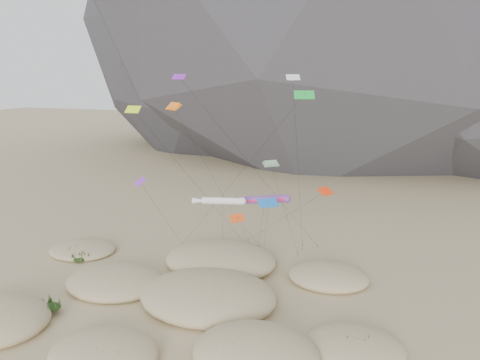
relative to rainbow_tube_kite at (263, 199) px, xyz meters
The scene contains 9 objects.
ground 17.46m from the rainbow_tube_kite, 116.36° to the right, with size 500.00×500.00×0.00m, color #CCB789.
dunes 15.25m from the rainbow_tube_kite, 135.13° to the right, with size 51.65×35.75×3.82m.
dune_grass 14.80m from the rainbow_tube_kite, 130.22° to the right, with size 44.11×28.60×1.56m.
kite_stakes 16.87m from the rainbow_tube_kite, 110.73° to the left, with size 20.75×5.73×0.30m.
rainbow_tube_kite is the anchor object (origin of this frame).
white_tube_kite 5.59m from the rainbow_tube_kite, 146.26° to the right, with size 7.98×13.72×12.13m.
orange_parafoil 16.36m from the rainbow_tube_kite, behind, with size 8.10×13.53×22.94m.
multi_parafoil 4.52m from the rainbow_tube_kite, 76.57° to the left, with size 3.35×9.45×15.87m.
delta_kites 7.15m from the rainbow_tube_kite, 148.58° to the right, with size 27.42×22.62×26.45m.
Camera 1 is at (20.74, -42.39, 26.77)m, focal length 35.00 mm.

